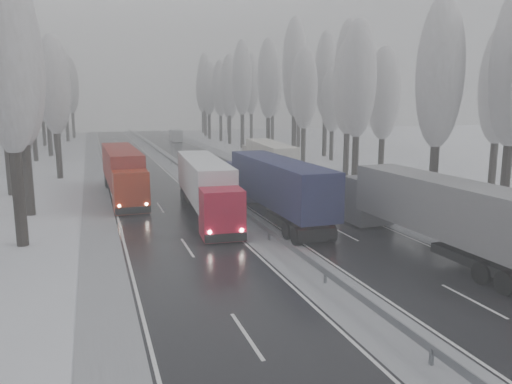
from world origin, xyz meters
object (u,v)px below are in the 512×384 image
truck_blue_box (273,184)px  box_truck_distant (176,135)px  truck_cream_box (267,158)px  truck_red_white (206,184)px  truck_grey_tarp (430,208)px  truck_red_red (123,170)px

truck_blue_box → box_truck_distant: size_ratio=2.47×
truck_cream_box → truck_red_white: bearing=-118.6°
truck_grey_tarp → truck_blue_box: truck_blue_box is taller
truck_cream_box → box_truck_distant: (-1.22, 54.98, -1.12)m
truck_cream_box → box_truck_distant: truck_cream_box is taller
truck_grey_tarp → truck_red_white: size_ratio=1.03×
truck_red_white → truck_red_red: bearing=123.8°
truck_grey_tarp → box_truck_distant: size_ratio=2.41×
truck_cream_box → truck_blue_box: bearing=-102.8°
truck_grey_tarp → truck_red_white: truck_grey_tarp is taller
truck_grey_tarp → box_truck_distant: 83.24m
truck_blue_box → box_truck_distant: 72.91m
truck_grey_tarp → truck_cream_box: size_ratio=1.04×
box_truck_distant → truck_red_red: 62.51m
box_truck_distant → truck_red_white: size_ratio=0.43×
truck_grey_tarp → truck_red_red: bearing=124.3°
truck_red_white → truck_red_red: truck_red_red is taller
truck_grey_tarp → truck_cream_box: (-0.01, 28.24, -0.12)m
truck_cream_box → truck_red_red: (-15.99, -5.74, 0.10)m
truck_red_white → truck_blue_box: bearing=-22.9°
truck_grey_tarp → box_truck_distant: truck_grey_tarp is taller
box_truck_distant → truck_grey_tarp: bearing=-85.9°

